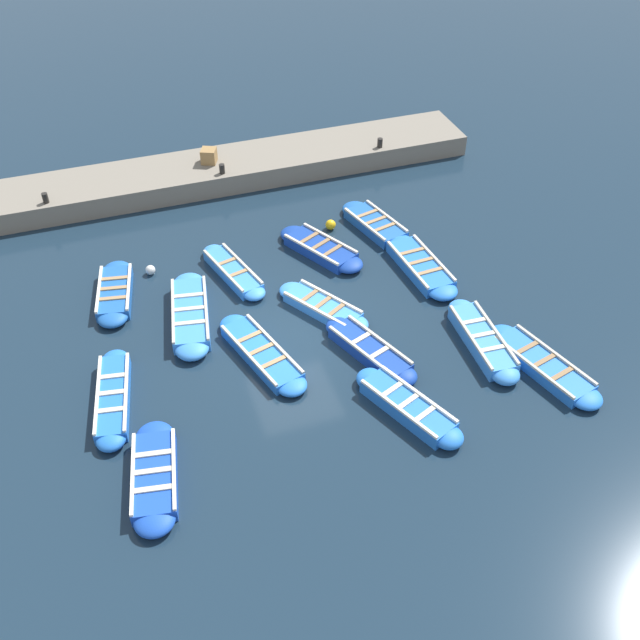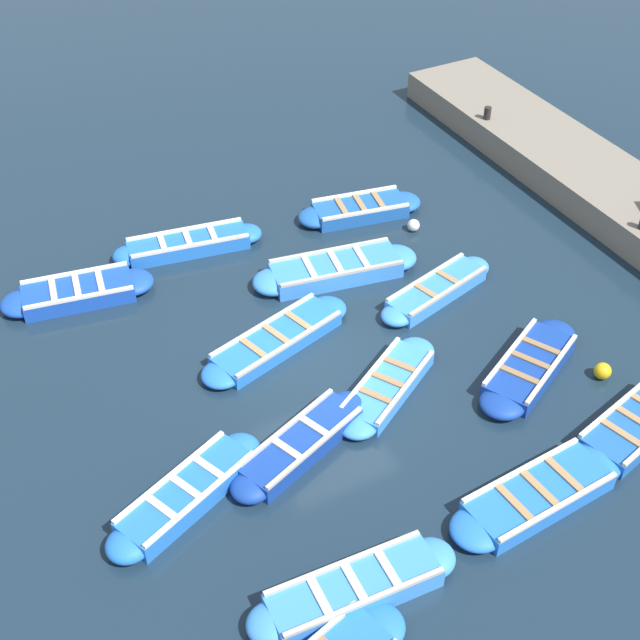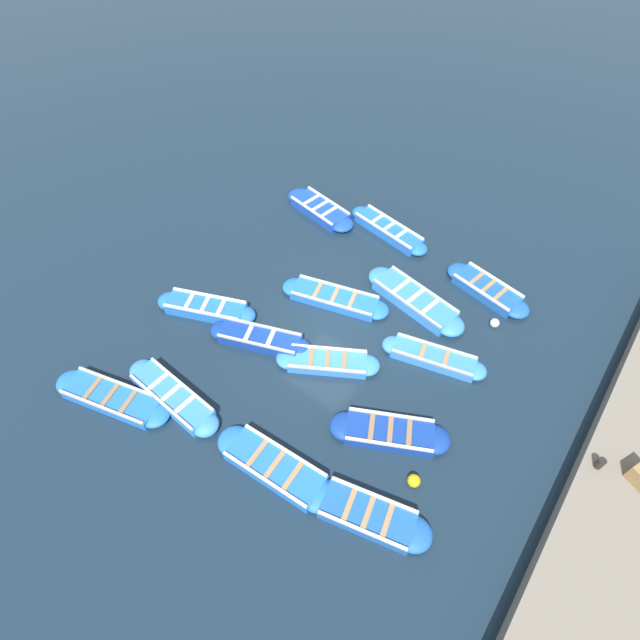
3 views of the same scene
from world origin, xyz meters
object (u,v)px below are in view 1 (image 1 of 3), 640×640
(boat_alongside, at_px, (370,350))
(boat_outer_left, at_px, (408,407))
(boat_centre, at_px, (113,398))
(wooden_crate, at_px, (209,156))
(boat_outer_right, at_px, (321,249))
(boat_far_corner, at_px, (190,314))
(boat_mid_row, at_px, (420,266))
(boat_stern_in, at_px, (262,353))
(boat_bow_out, at_px, (376,225))
(boat_drifting, at_px, (115,293))
(boat_broadside, at_px, (482,340))
(boat_tucked, at_px, (233,272))
(boat_inner_gap, at_px, (323,307))
(buoy_yellow_far, at_px, (331,225))
(bollard_mid_north, at_px, (222,169))
(boat_near_quay, at_px, (155,476))
(bollard_mid_south, at_px, (45,198))
(bollard_north, at_px, (380,143))
(boat_end_of_row, at_px, (543,365))
(buoy_orange_near, at_px, (150,270))

(boat_alongside, height_order, boat_outer_left, boat_outer_left)
(boat_centre, bearing_deg, wooden_crate, -25.38)
(boat_outer_right, relative_size, boat_far_corner, 0.84)
(boat_far_corner, bearing_deg, boat_mid_row, -89.91)
(boat_stern_in, relative_size, boat_far_corner, 0.96)
(boat_outer_left, relative_size, boat_bow_out, 1.01)
(boat_outer_right, relative_size, boat_mid_row, 0.91)
(boat_mid_row, relative_size, boat_outer_left, 1.08)
(boat_mid_row, distance_m, boat_drifting, 9.46)
(boat_outer_right, relative_size, boat_broadside, 0.93)
(boat_tucked, distance_m, boat_inner_gap, 3.29)
(boat_inner_gap, bearing_deg, buoy_yellow_far, -22.62)
(boat_far_corner, distance_m, bollard_mid_north, 7.23)
(boat_mid_row, height_order, wooden_crate, wooden_crate)
(bollard_mid_north, bearing_deg, boat_outer_right, -156.50)
(boat_alongside, height_order, boat_near_quay, boat_near_quay)
(boat_broadside, height_order, bollard_mid_north, bollard_mid_north)
(boat_outer_right, distance_m, boat_centre, 8.53)
(buoy_yellow_far, bearing_deg, boat_centre, 125.79)
(boat_centre, xyz_separation_m, boat_drifting, (4.38, -0.59, -0.00))
(bollard_mid_south, bearing_deg, boat_near_quay, -172.67)
(boat_inner_gap, bearing_deg, bollard_mid_north, 8.89)
(boat_outer_left, bearing_deg, boat_broadside, -61.33)
(boat_broadside, xyz_separation_m, bollard_north, (10.47, -1.19, 0.74))
(bollard_north, relative_size, wooden_crate, 0.67)
(boat_outer_right, distance_m, boat_drifting, 6.63)
(boat_outer_right, xyz_separation_m, bollard_mid_south, (4.80, 8.19, 0.76))
(boat_drifting, relative_size, boat_outer_left, 0.95)
(boat_outer_right, xyz_separation_m, boat_alongside, (-5.03, 0.29, 0.01))
(boat_tucked, bearing_deg, wooden_crate, -6.10)
(boat_tucked, xyz_separation_m, wooden_crate, (5.99, -0.64, 0.86))
(boat_centre, relative_size, boat_end_of_row, 0.94)
(bollard_mid_south, bearing_deg, bollard_north, -90.00)
(boat_centre, relative_size, boat_broadside, 1.01)
(bollard_north, bearing_deg, boat_end_of_row, 179.55)
(boat_mid_row, relative_size, boat_drifting, 1.13)
(bollard_mid_south, bearing_deg, boat_tucked, -134.18)
(boat_stern_in, bearing_deg, buoy_orange_near, 25.24)
(boat_stern_in, distance_m, wooden_crate, 9.96)
(boat_drifting, bearing_deg, buoy_yellow_far, -79.40)
(boat_tucked, xyz_separation_m, bollard_mid_north, (5.05, -0.90, 0.78))
(boat_tucked, distance_m, wooden_crate, 6.09)
(boat_outer_left, distance_m, buoy_yellow_far, 8.60)
(boat_bow_out, relative_size, buoy_yellow_far, 9.81)
(boat_broadside, distance_m, boat_near_quay, 9.61)
(wooden_crate, bearing_deg, boat_far_corner, 163.08)
(boat_outer_right, xyz_separation_m, boat_far_corner, (-1.91, 4.67, 0.02))
(bollard_mid_south, bearing_deg, buoy_yellow_far, -111.68)
(boat_drifting, distance_m, boat_bow_out, 8.90)
(boat_centre, distance_m, bollard_mid_north, 10.68)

